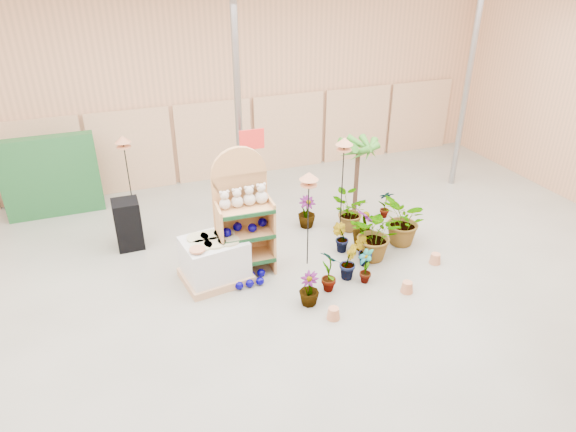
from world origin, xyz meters
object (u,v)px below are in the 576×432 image
Objects in this scene: bird_table_front at (309,179)px; potted_plant_2 at (376,234)px; display_shelf at (242,216)px; pallet_stack at (215,260)px.

potted_plant_2 is at bearing -12.34° from bird_table_front.
pallet_stack is (-0.60, -0.20, -0.66)m from display_shelf.
bird_table_front is (1.74, -0.11, 1.33)m from pallet_stack.
potted_plant_2 is (3.02, -0.39, 0.11)m from pallet_stack.
display_shelf is at bearing 164.99° from bird_table_front.
display_shelf reaches higher than pallet_stack.
display_shelf is 0.91m from pallet_stack.
bird_table_front reaches higher than potted_plant_2.
display_shelf reaches higher than potted_plant_2.
display_shelf is 1.36m from bird_table_front.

